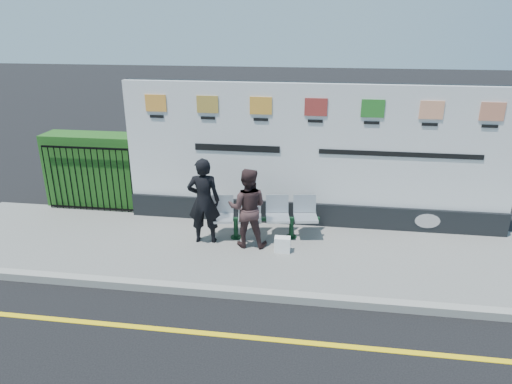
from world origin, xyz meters
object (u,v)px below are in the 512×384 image
(bench, at_px, (264,227))
(woman_left, at_px, (204,201))
(woman_right, at_px, (247,208))
(billboard, at_px, (313,166))

(bench, distance_m, woman_left, 1.34)
(bench, bearing_deg, woman_right, -135.66)
(billboard, bearing_deg, bench, -137.46)
(woman_right, bearing_deg, woman_left, -4.44)
(woman_left, distance_m, woman_right, 0.87)
(bench, relative_size, woman_right, 1.36)
(bench, xyz_separation_m, woman_right, (-0.27, -0.36, 0.56))
(woman_right, bearing_deg, billboard, -136.36)
(bench, distance_m, woman_right, 0.72)
(billboard, height_order, woman_left, billboard)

